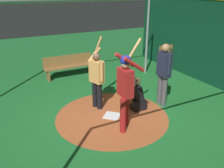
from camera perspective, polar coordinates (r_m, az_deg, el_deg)
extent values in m
plane|color=#1E6B2D|center=(6.56, 0.00, -7.71)|extent=(25.37, 25.37, 0.00)
cylinder|color=#AD562D|center=(6.56, 0.00, -7.69)|extent=(3.06, 3.06, 0.01)
cube|color=white|center=(6.56, 0.00, -7.62)|extent=(0.59, 0.59, 0.01)
cylinder|color=maroon|center=(5.69, 2.67, -7.61)|extent=(0.15, 0.15, 0.89)
cylinder|color=maroon|center=(6.00, 3.38, -5.95)|extent=(0.15, 0.15, 0.89)
cube|color=#B21E1E|center=(5.51, 3.20, 0.32)|extent=(0.22, 0.44, 0.67)
cylinder|color=#B21E1E|center=(5.24, 5.35, 4.68)|extent=(0.54, 0.09, 0.41)
cylinder|color=#B21E1E|center=(5.57, 3.16, 5.77)|extent=(0.54, 0.09, 0.41)
sphere|color=tan|center=(5.36, 3.30, 4.94)|extent=(0.23, 0.23, 0.23)
sphere|color=navy|center=(5.34, 3.31, 5.59)|extent=(0.26, 0.26, 0.26)
cylinder|color=tan|center=(5.54, 4.61, 7.07)|extent=(0.54, 0.06, 0.73)
cube|color=black|center=(6.93, 6.08, -4.74)|extent=(0.40, 0.40, 0.30)
cube|color=black|center=(6.75, 5.92, -2.00)|extent=(0.31, 0.40, 0.48)
sphere|color=brown|center=(6.61, 5.89, 0.62)|extent=(0.22, 0.22, 0.22)
cube|color=gray|center=(6.56, 5.15, 0.47)|extent=(0.03, 0.20, 0.20)
ellipsoid|color=brown|center=(6.62, 4.12, -3.62)|extent=(0.12, 0.28, 0.22)
cylinder|color=#4C4C51|center=(7.11, 12.42, -1.79)|extent=(0.15, 0.15, 0.89)
cylinder|color=#4C4C51|center=(7.25, 11.43, -1.22)|extent=(0.15, 0.15, 0.89)
cube|color=#1E2338|center=(6.90, 12.44, 4.59)|extent=(0.22, 0.42, 0.71)
cylinder|color=#1E2338|center=(6.74, 13.56, 4.57)|extent=(0.09, 0.09, 0.60)
cylinder|color=#1E2338|center=(7.04, 11.45, 5.48)|extent=(0.09, 0.09, 0.60)
sphere|color=#9E704C|center=(6.78, 12.77, 8.46)|extent=(0.23, 0.23, 0.23)
cylinder|color=black|center=(6.79, -3.01, -2.90)|extent=(0.15, 0.15, 0.79)
cylinder|color=black|center=(6.93, -4.12, -2.40)|extent=(0.15, 0.15, 0.79)
cube|color=#E49F57|center=(6.59, -3.72, 2.97)|extent=(0.34, 0.47, 0.63)
cylinder|color=#E49F57|center=(6.43, -2.53, 2.98)|extent=(0.09, 0.09, 0.53)
cylinder|color=#E49F57|center=(6.68, -4.32, 6.97)|extent=(0.47, 0.23, 0.41)
sphere|color=brown|center=(6.47, -3.81, 6.55)|extent=(0.20, 0.20, 0.20)
cylinder|color=olive|center=(6.70, -3.83, 8.05)|extent=(0.46, 0.20, 0.74)
cylinder|color=gray|center=(9.54, 8.45, 11.69)|extent=(0.08, 0.08, 3.16)
cube|color=olive|center=(10.45, 13.44, 6.31)|extent=(1.06, 0.04, 1.05)
cylinder|color=olive|center=(10.72, 15.35, 5.87)|extent=(0.06, 0.19, 0.82)
cylinder|color=black|center=(10.64, 14.87, 5.78)|extent=(0.06, 0.15, 0.81)
cylinder|color=black|center=(10.56, 14.39, 5.81)|extent=(0.06, 0.14, 0.85)
cylinder|color=black|center=(10.48, 13.90, 5.86)|extent=(0.06, 0.13, 0.90)
cylinder|color=olive|center=(10.41, 13.38, 5.63)|extent=(0.06, 0.16, 0.84)
cylinder|color=tan|center=(10.33, 12.87, 5.52)|extent=(0.06, 0.15, 0.83)
cylinder|color=olive|center=(10.25, 12.37, 5.69)|extent=(0.06, 0.18, 0.91)
cylinder|color=black|center=(10.18, 11.83, 5.41)|extent=(0.06, 0.15, 0.84)
cube|color=olive|center=(9.38, -10.17, 4.14)|extent=(1.95, 0.36, 0.05)
cube|color=olive|center=(9.47, -10.56, 5.70)|extent=(1.95, 0.04, 0.40)
cube|color=olive|center=(9.72, -5.29, 3.64)|extent=(0.08, 0.32, 0.40)
cube|color=olive|center=(9.26, -15.09, 1.99)|extent=(0.08, 0.32, 0.40)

